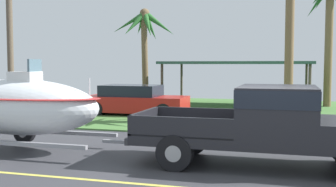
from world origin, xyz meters
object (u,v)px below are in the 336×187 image
Objects in this scene: pickup_truck_towing at (276,122)px; parked_sedan_near at (135,101)px; carport_awning at (237,64)px; palm_tree_near_right at (145,33)px; boat_on_trailer at (18,106)px; utility_pole at (9,17)px; palm_tree_mid at (331,9)px.

pickup_truck_towing is 1.27× the size of parked_sedan_near.
palm_tree_near_right reaches higher than carport_awning.
pickup_truck_towing is at bearing 0.00° from boat_on_trailer.
palm_tree_near_right is at bearing 69.77° from utility_pole.
palm_tree_mid is (9.75, 1.86, 1.19)m from palm_tree_near_right.
palm_tree_mid reaches higher than boat_on_trailer.
utility_pole is at bearing 156.13° from pickup_truck_towing.
pickup_truck_towing is at bearing -23.87° from utility_pole.
carport_awning is at bearing 9.54° from palm_tree_near_right.
parked_sedan_near is (0.27, 8.18, -0.52)m from boat_on_trailer.
carport_awning is 1.13× the size of palm_tree_mid.
palm_tree_mid is 15.93m from utility_pole.
parked_sedan_near is 6.66m from carport_awning.
boat_on_trailer is 0.88× the size of palm_tree_mid.
pickup_truck_towing reaches higher than parked_sedan_near.
carport_awning is 5.64m from palm_tree_mid.
utility_pole is (-10.33, 4.57, 3.13)m from pickup_truck_towing.
palm_tree_near_right is (-7.46, 12.37, 3.03)m from pickup_truck_towing.
pickup_truck_towing is at bearing -58.92° from palm_tree_near_right.
pickup_truck_towing is 0.75× the size of carport_awning.
palm_tree_mid is (9.02, 14.23, 4.06)m from boat_on_trailer.
carport_awning is at bearing 51.37° from parked_sedan_near.
utility_pole is (-2.87, -7.80, 0.09)m from palm_tree_near_right.
parked_sedan_near is 5.48m from palm_tree_near_right.
carport_awning is (4.29, 13.22, 1.17)m from boat_on_trailer.
utility_pole is at bearing -132.39° from carport_awning.
parked_sedan_near is at bearing -128.63° from carport_awning.
boat_on_trailer is at bearing -180.00° from pickup_truck_towing.
utility_pole is at bearing -110.23° from palm_tree_near_right.
palm_tree_mid is (2.29, 14.23, 4.22)m from pickup_truck_towing.
pickup_truck_towing is 13.51m from carport_awning.
utility_pole is (-12.62, -9.66, -1.09)m from palm_tree_mid.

